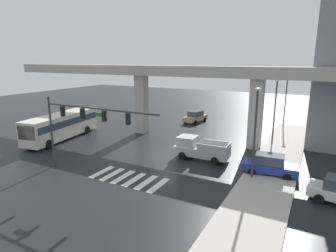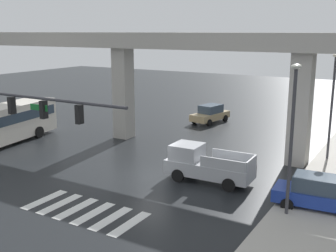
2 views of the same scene
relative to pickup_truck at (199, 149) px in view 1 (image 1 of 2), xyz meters
name	(u,v)px [view 1 (image 1 of 2)]	position (x,y,z in m)	size (l,w,h in m)	color
ground_plane	(164,157)	(-3.19, -1.05, -0.99)	(120.00, 120.00, 0.00)	black
crosswalk_stripes	(129,178)	(-3.19, -6.89, -0.98)	(6.05, 2.80, 0.01)	silver
elevated_overpass	(194,77)	(-3.19, 5.93, 6.35)	(55.68, 2.26, 8.54)	#ADA89E
sidewalk_east	(274,167)	(6.70, 0.95, -0.91)	(4.00, 36.00, 0.15)	#ADA89E
pickup_truck	(199,149)	(0.00, 0.00, 0.00)	(5.15, 2.20, 2.08)	#A8AAAF
city_bus	(62,124)	(-17.02, -1.01, 0.73)	(4.08, 11.05, 2.99)	beige
sedan_blue	(270,165)	(6.59, -0.82, -0.14)	(4.42, 2.20, 1.72)	#1E3899
sedan_tan	(195,117)	(-6.56, 14.80, -0.14)	(2.54, 4.55, 1.72)	tan
traffic_signal_mast	(82,118)	(-6.94, -7.77, 3.68)	(10.89, 0.32, 6.20)	#38383D
street_lamp_near_corner	(256,123)	(5.50, -2.42, 3.57)	(0.44, 0.70, 7.24)	#38383D
street_lamp_mid_block	(275,105)	(5.50, 7.80, 3.57)	(0.44, 0.70, 7.24)	#38383D
street_lamp_far_north	(286,94)	(5.50, 18.10, 3.57)	(0.44, 0.70, 7.24)	#38383D
fire_hydrant	(258,157)	(5.10, 1.93, -0.56)	(0.24, 0.24, 0.85)	red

